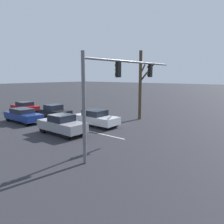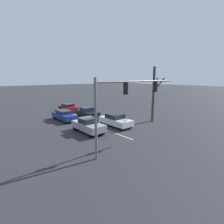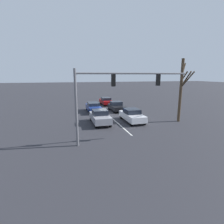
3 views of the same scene
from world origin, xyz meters
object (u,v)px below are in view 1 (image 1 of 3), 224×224
at_px(car_silver_leftlane_front, 96,118).
at_px(bare_tree_near, 141,83).
at_px(car_black_leftlane_second, 54,111).
at_px(car_navy_midlane_second, 23,115).
at_px(car_maroon_leftlane_third, 25,107).
at_px(traffic_signal_gantry, 118,81).
at_px(car_gray_midlane_front, 62,124).

bearing_deg(car_silver_leftlane_front, bare_tree_near, 164.64).
xyz_separation_m(car_black_leftlane_second, bare_tree_near, (-5.57, 8.16, 3.28)).
xyz_separation_m(car_navy_midlane_second, car_maroon_leftlane_third, (-3.44, -5.85, -0.03)).
xyz_separation_m(car_navy_midlane_second, traffic_signal_gantry, (0.51, 12.88, 3.74)).
bearing_deg(car_black_leftlane_second, car_maroon_leftlane_third, -88.17).
distance_m(car_silver_leftlane_front, traffic_signal_gantry, 8.08).
relative_size(car_maroon_leftlane_third, bare_tree_near, 0.58).
height_order(traffic_signal_gantry, bare_tree_near, bare_tree_near).
bearing_deg(bare_tree_near, car_silver_leftlane_front, -15.36).
distance_m(car_gray_midlane_front, car_maroon_leftlane_third, 13.33).
relative_size(car_gray_midlane_front, traffic_signal_gantry, 0.46).
bearing_deg(car_silver_leftlane_front, car_gray_midlane_front, -1.06).
bearing_deg(car_maroon_leftlane_third, traffic_signal_gantry, 78.09).
bearing_deg(traffic_signal_gantry, car_gray_midlane_front, -91.33).
xyz_separation_m(traffic_signal_gantry, bare_tree_near, (-9.72, -4.34, -0.47)).
xyz_separation_m(car_gray_midlane_front, bare_tree_near, (-9.58, 1.61, 3.20)).
bearing_deg(bare_tree_near, car_black_leftlane_second, -55.68).
bearing_deg(car_silver_leftlane_front, car_black_leftlane_second, -90.21).
xyz_separation_m(car_silver_leftlane_front, traffic_signal_gantry, (4.12, 5.88, 3.72)).
relative_size(car_silver_leftlane_front, car_black_leftlane_second, 1.14).
distance_m(car_silver_leftlane_front, bare_tree_near, 6.65).
bearing_deg(car_navy_midlane_second, traffic_signal_gantry, 87.74).
height_order(car_maroon_leftlane_third, bare_tree_near, bare_tree_near).
bearing_deg(car_maroon_leftlane_third, car_black_leftlane_second, 91.83).
height_order(car_gray_midlane_front, car_navy_midlane_second, car_gray_midlane_front).
height_order(car_black_leftlane_second, car_maroon_leftlane_third, car_black_leftlane_second).
bearing_deg(car_silver_leftlane_front, car_navy_midlane_second, -62.70).
distance_m(car_navy_midlane_second, bare_tree_near, 12.98).
bearing_deg(car_maroon_leftlane_third, bare_tree_near, 111.86).
height_order(car_navy_midlane_second, car_black_leftlane_second, car_black_leftlane_second).
height_order(car_silver_leftlane_front, car_navy_midlane_second, car_silver_leftlane_front).
height_order(car_navy_midlane_second, bare_tree_near, bare_tree_near).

